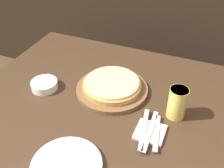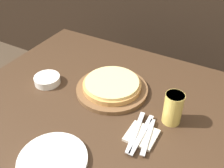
{
  "view_description": "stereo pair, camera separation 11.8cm",
  "coord_description": "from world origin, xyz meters",
  "px_view_note": "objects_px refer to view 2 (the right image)",
  "views": [
    {
      "loc": [
        0.34,
        -0.77,
        1.5
      ],
      "look_at": [
        -0.01,
        0.1,
        0.78
      ],
      "focal_mm": 42.0,
      "sensor_mm": 36.0,
      "label": 1
    },
    {
      "loc": [
        0.45,
        -0.72,
        1.5
      ],
      "look_at": [
        -0.01,
        0.1,
        0.78
      ],
      "focal_mm": 42.0,
      "sensor_mm": 36.0,
      "label": 2
    }
  ],
  "objects_px": {
    "beer_glass": "(173,107)",
    "pizza_on_board": "(112,87)",
    "dinner_knife": "(142,134)",
    "side_bowl": "(47,80)",
    "fork": "(136,131)",
    "dinner_plate": "(53,161)",
    "spoon": "(148,136)"
  },
  "relations": [
    {
      "from": "side_bowl",
      "to": "dinner_knife",
      "type": "height_order",
      "value": "side_bowl"
    },
    {
      "from": "pizza_on_board",
      "to": "spoon",
      "type": "xyz_separation_m",
      "value": [
        0.26,
        -0.18,
        -0.01
      ]
    },
    {
      "from": "side_bowl",
      "to": "spoon",
      "type": "distance_m",
      "value": 0.56
    },
    {
      "from": "beer_glass",
      "to": "spoon",
      "type": "xyz_separation_m",
      "value": [
        -0.04,
        -0.13,
        -0.06
      ]
    },
    {
      "from": "side_bowl",
      "to": "spoon",
      "type": "xyz_separation_m",
      "value": [
        0.55,
        -0.09,
        -0.0
      ]
    },
    {
      "from": "pizza_on_board",
      "to": "beer_glass",
      "type": "relative_size",
      "value": 2.42
    },
    {
      "from": "fork",
      "to": "beer_glass",
      "type": "bearing_deg",
      "value": 55.14
    },
    {
      "from": "pizza_on_board",
      "to": "side_bowl",
      "type": "xyz_separation_m",
      "value": [
        -0.3,
        -0.1,
        -0.01
      ]
    },
    {
      "from": "side_bowl",
      "to": "dinner_knife",
      "type": "bearing_deg",
      "value": -9.16
    },
    {
      "from": "pizza_on_board",
      "to": "spoon",
      "type": "height_order",
      "value": "pizza_on_board"
    },
    {
      "from": "beer_glass",
      "to": "pizza_on_board",
      "type": "bearing_deg",
      "value": 170.43
    },
    {
      "from": "pizza_on_board",
      "to": "side_bowl",
      "type": "distance_m",
      "value": 0.31
    },
    {
      "from": "beer_glass",
      "to": "dinner_knife",
      "type": "xyz_separation_m",
      "value": [
        -0.07,
        -0.13,
        -0.06
      ]
    },
    {
      "from": "dinner_plate",
      "to": "side_bowl",
      "type": "distance_m",
      "value": 0.46
    },
    {
      "from": "pizza_on_board",
      "to": "dinner_knife",
      "type": "xyz_separation_m",
      "value": [
        0.23,
        -0.18,
        -0.01
      ]
    },
    {
      "from": "spoon",
      "to": "beer_glass",
      "type": "bearing_deg",
      "value": 72.17
    },
    {
      "from": "dinner_knife",
      "to": "spoon",
      "type": "distance_m",
      "value": 0.03
    },
    {
      "from": "dinner_plate",
      "to": "side_bowl",
      "type": "height_order",
      "value": "side_bowl"
    },
    {
      "from": "dinner_plate",
      "to": "spoon",
      "type": "xyz_separation_m",
      "value": [
        0.24,
        0.25,
        0.01
      ]
    },
    {
      "from": "dinner_plate",
      "to": "spoon",
      "type": "height_order",
      "value": "dinner_plate"
    },
    {
      "from": "pizza_on_board",
      "to": "fork",
      "type": "distance_m",
      "value": 0.28
    },
    {
      "from": "dinner_knife",
      "to": "pizza_on_board",
      "type": "bearing_deg",
      "value": 141.54
    },
    {
      "from": "side_bowl",
      "to": "spoon",
      "type": "relative_size",
      "value": 0.67
    },
    {
      "from": "dinner_plate",
      "to": "dinner_knife",
      "type": "distance_m",
      "value": 0.33
    },
    {
      "from": "fork",
      "to": "dinner_knife",
      "type": "xyz_separation_m",
      "value": [
        0.02,
        0.0,
        0.0
      ]
    },
    {
      "from": "side_bowl",
      "to": "pizza_on_board",
      "type": "bearing_deg",
      "value": 18.24
    },
    {
      "from": "dinner_knife",
      "to": "beer_glass",
      "type": "bearing_deg",
      "value": 63.02
    },
    {
      "from": "fork",
      "to": "dinner_knife",
      "type": "relative_size",
      "value": 1.0
    },
    {
      "from": "fork",
      "to": "spoon",
      "type": "height_order",
      "value": "same"
    },
    {
      "from": "beer_glass",
      "to": "spoon",
      "type": "bearing_deg",
      "value": -107.83
    },
    {
      "from": "side_bowl",
      "to": "beer_glass",
      "type": "bearing_deg",
      "value": 4.58
    },
    {
      "from": "pizza_on_board",
      "to": "dinner_knife",
      "type": "bearing_deg",
      "value": -38.46
    }
  ]
}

